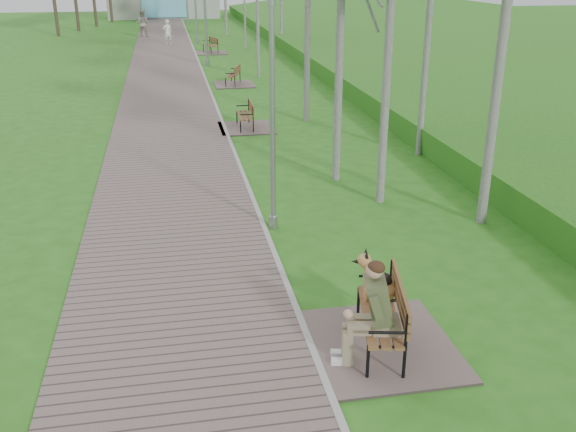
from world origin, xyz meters
name	(u,v)px	position (x,y,z in m)	size (l,w,h in m)	color
ground	(256,207)	(0.00, 0.00, 0.00)	(120.00, 120.00, 0.00)	#296618
walkway	(165,63)	(-1.75, 21.50, 0.02)	(3.50, 67.00, 0.04)	#72605C
kerb	(199,62)	(0.00, 21.50, 0.03)	(0.10, 67.00, 0.05)	#999993
embankment	(427,61)	(12.00, 20.00, 0.00)	(14.00, 70.00, 1.60)	#3D8C27
bench_main	(377,318)	(0.87, -5.72, 0.48)	(1.96, 2.17, 1.71)	#72605C
bench_second	(245,123)	(0.64, 6.97, 0.19)	(1.68, 1.87, 1.03)	#72605C
bench_third	(233,81)	(1.08, 14.69, 0.19)	(1.67, 1.86, 1.03)	#72605C
bench_far	(211,50)	(0.89, 25.10, 0.20)	(1.75, 1.94, 1.07)	#72605C
lamp_post_near	(273,126)	(0.19, -1.24, 2.07)	(0.17, 0.17, 4.44)	gray
lamp_post_second	(205,12)	(0.37, 20.31, 2.63)	(0.22, 0.22, 5.62)	gray
pedestrian_near	(167,32)	(-1.46, 29.57, 0.77)	(0.56, 0.37, 1.54)	silver
pedestrian_far	(143,24)	(-3.09, 34.14, 0.92)	(0.90, 0.70, 1.85)	gray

